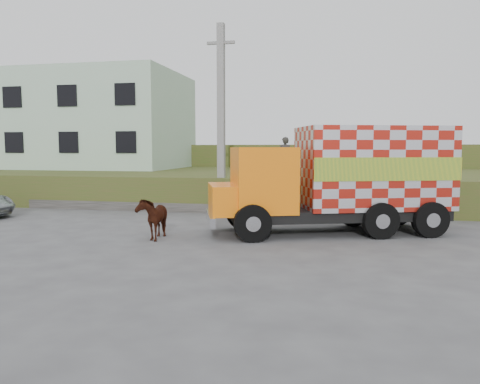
% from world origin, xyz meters
% --- Properties ---
extents(ground, '(120.00, 120.00, 0.00)m').
position_xyz_m(ground, '(0.00, 0.00, 0.00)').
color(ground, '#474749').
rests_on(ground, ground).
extents(embankment, '(40.00, 12.00, 1.50)m').
position_xyz_m(embankment, '(0.00, 10.00, 0.75)').
color(embankment, '#39531B').
rests_on(embankment, ground).
extents(embankment_far, '(40.00, 12.00, 3.00)m').
position_xyz_m(embankment_far, '(0.00, 22.00, 1.50)').
color(embankment_far, '#39531B').
rests_on(embankment_far, ground).
extents(retaining_strip, '(16.00, 0.50, 0.40)m').
position_xyz_m(retaining_strip, '(-2.00, 4.20, 0.20)').
color(retaining_strip, '#595651').
rests_on(retaining_strip, ground).
extents(building, '(10.00, 8.00, 6.00)m').
position_xyz_m(building, '(-11.00, 13.00, 4.50)').
color(building, '#A8C5AB').
rests_on(building, embankment).
extents(utility_pole, '(1.20, 0.30, 8.00)m').
position_xyz_m(utility_pole, '(-1.00, 4.60, 4.08)').
color(utility_pole, gray).
rests_on(utility_pole, ground).
extents(cargo_truck, '(8.10, 4.83, 3.45)m').
position_xyz_m(cargo_truck, '(4.07, 0.52, 1.78)').
color(cargo_truck, black).
rests_on(cargo_truck, ground).
extents(cow, '(0.88, 1.61, 1.30)m').
position_xyz_m(cow, '(-1.57, -1.70, 0.65)').
color(cow, '#381E0E').
rests_on(cow, ground).
extents(pedestrian, '(0.70, 0.50, 1.79)m').
position_xyz_m(pedestrian, '(1.50, 6.85, 2.40)').
color(pedestrian, '#2F2D2A').
rests_on(pedestrian, embankment).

